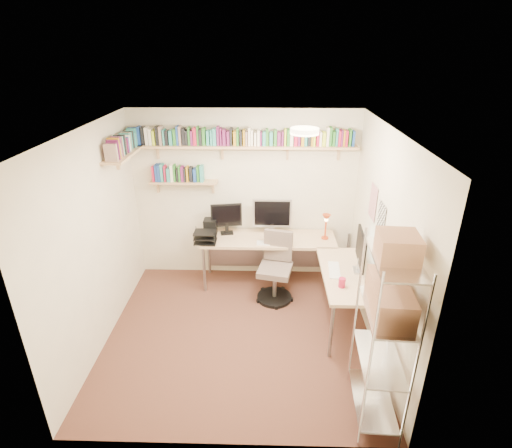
{
  "coord_description": "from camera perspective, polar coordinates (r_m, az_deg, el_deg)",
  "views": [
    {
      "loc": [
        0.31,
        -3.93,
        3.28
      ],
      "look_at": [
        0.19,
        0.55,
        1.24
      ],
      "focal_mm": 28.0,
      "sensor_mm": 36.0,
      "label": 1
    }
  ],
  "objects": [
    {
      "name": "office_chair",
      "position": [
        5.54,
        2.84,
        -6.82
      ],
      "size": [
        0.52,
        0.53,
        0.97
      ],
      "rotation": [
        0.0,
        0.0,
        -0.22
      ],
      "color": "black",
      "rests_on": "ground"
    },
    {
      "name": "room_shell",
      "position": [
        4.31,
        -2.67,
        0.69
      ],
      "size": [
        3.24,
        3.04,
        2.52
      ],
      "color": "#EDE4C1",
      "rests_on": "ground"
    },
    {
      "name": "wire_rack",
      "position": [
        3.6,
        18.52,
        -9.94
      ],
      "size": [
        0.43,
        0.8,
        1.92
      ],
      "rotation": [
        0.0,
        0.0,
        -0.06
      ],
      "color": "silver",
      "rests_on": "ground"
    },
    {
      "name": "wall_shelves",
      "position": [
        5.43,
        -6.49,
        10.93
      ],
      "size": [
        3.12,
        1.09,
        0.8
      ],
      "color": "#D8B47A",
      "rests_on": "ground"
    },
    {
      "name": "corner_desk",
      "position": [
        5.5,
        3.22,
        -3.2
      ],
      "size": [
        2.29,
        1.89,
        1.29
      ],
      "color": "beige",
      "rests_on": "ground"
    },
    {
      "name": "ground",
      "position": [
        5.13,
        -2.37,
        -15.35
      ],
      "size": [
        3.2,
        3.2,
        0.0
      ],
      "primitive_type": "plane",
      "color": "#47271E",
      "rests_on": "ground"
    }
  ]
}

